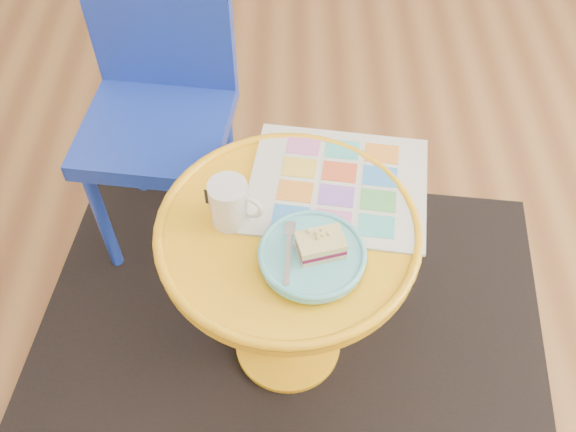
{
  "coord_description": "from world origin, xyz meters",
  "views": [
    {
      "loc": [
        -0.18,
        -0.43,
        1.5
      ],
      "look_at": [
        -0.18,
        0.33,
        0.54
      ],
      "focal_mm": 40.0,
      "sensor_mm": 36.0,
      "label": 1
    }
  ],
  "objects_px": {
    "newspaper": "(338,185)",
    "mug": "(230,202)",
    "side_table": "(288,268)",
    "chair": "(159,96)",
    "plate": "(312,256)"
  },
  "relations": [
    {
      "from": "newspaper",
      "to": "mug",
      "type": "xyz_separation_m",
      "value": [
        -0.21,
        -0.09,
        0.05
      ]
    },
    {
      "from": "newspaper",
      "to": "side_table",
      "type": "bearing_deg",
      "value": -124.47
    },
    {
      "from": "chair",
      "to": "newspaper",
      "type": "distance_m",
      "value": 0.53
    },
    {
      "from": "side_table",
      "to": "plate",
      "type": "bearing_deg",
      "value": -60.31
    },
    {
      "from": "mug",
      "to": "plate",
      "type": "relative_size",
      "value": 0.54
    },
    {
      "from": "mug",
      "to": "plate",
      "type": "xyz_separation_m",
      "value": [
        0.16,
        -0.1,
        -0.03
      ]
    },
    {
      "from": "chair",
      "to": "mug",
      "type": "bearing_deg",
      "value": -56.55
    },
    {
      "from": "side_table",
      "to": "newspaper",
      "type": "height_order",
      "value": "newspaper"
    },
    {
      "from": "plate",
      "to": "mug",
      "type": "bearing_deg",
      "value": 146.77
    },
    {
      "from": "side_table",
      "to": "mug",
      "type": "relative_size",
      "value": 4.87
    },
    {
      "from": "side_table",
      "to": "plate",
      "type": "height_order",
      "value": "plate"
    },
    {
      "from": "plate",
      "to": "side_table",
      "type": "bearing_deg",
      "value": 119.69
    },
    {
      "from": "chair",
      "to": "mug",
      "type": "height_order",
      "value": "chair"
    },
    {
      "from": "chair",
      "to": "plate",
      "type": "xyz_separation_m",
      "value": [
        0.36,
        -0.52,
        0.06
      ]
    },
    {
      "from": "side_table",
      "to": "mug",
      "type": "xyz_separation_m",
      "value": [
        -0.11,
        0.02,
        0.19
      ]
    }
  ]
}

